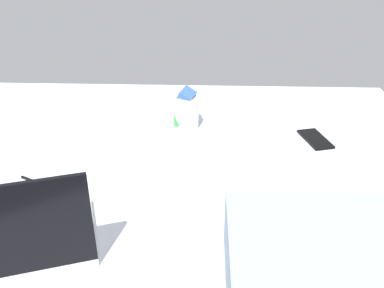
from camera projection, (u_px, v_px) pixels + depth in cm
name	position (u px, v px, depth cm)	size (l,w,h in cm)	color
bed_mattress	(156.00, 193.00, 129.13)	(180.00, 140.00, 18.00)	#B7BCC6
laptop	(16.00, 239.00, 90.61)	(38.56, 32.21, 23.00)	silver
snack_cup	(185.00, 112.00, 145.87)	(9.00, 9.85, 14.28)	silver
cell_phone	(315.00, 139.00, 140.14)	(6.80, 14.00, 0.80)	black
pillow	(368.00, 278.00, 78.01)	(52.00, 36.00, 13.00)	#8C9EB7
charger_cable	(43.00, 185.00, 116.19)	(17.00, 0.60, 0.60)	black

